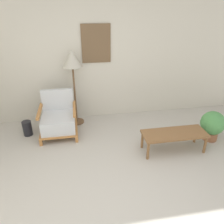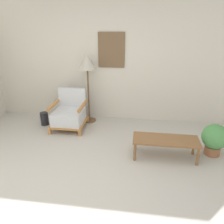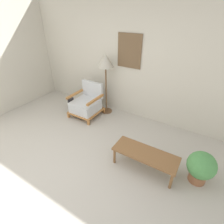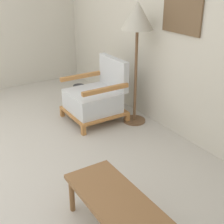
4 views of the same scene
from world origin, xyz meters
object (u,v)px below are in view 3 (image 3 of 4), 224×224
Objects in this scene: coffee_table at (145,155)px; potted_plant at (201,167)px; floor_lamp at (106,64)px; armchair at (87,104)px; vase at (71,103)px.

coffee_table is 0.84m from potted_plant.
potted_plant is (2.39, -1.05, -0.96)m from floor_lamp.
potted_plant is at bearing -13.75° from armchair.
vase is at bearing -160.28° from floor_lamp.
armchair is 0.53× the size of floor_lamp.
coffee_table reaches higher than vase.
armchair is 1.45× the size of potted_plant.
coffee_table is at bearing -24.47° from armchair.
armchair is at bearing 166.25° from potted_plant.
armchair is at bearing -4.95° from vase.
armchair is 0.62m from vase.
floor_lamp reaches higher than vase.
armchair is 2.81× the size of vase.
coffee_table is 2.67m from vase.
floor_lamp is 1.41× the size of coffee_table.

